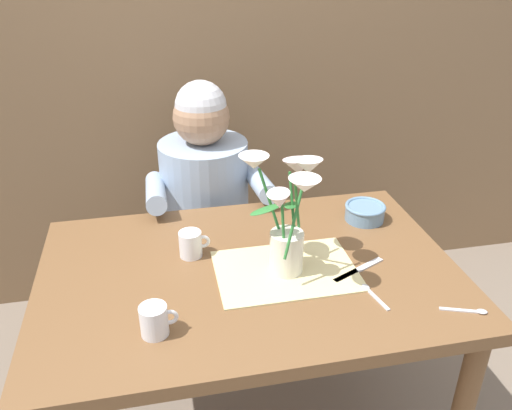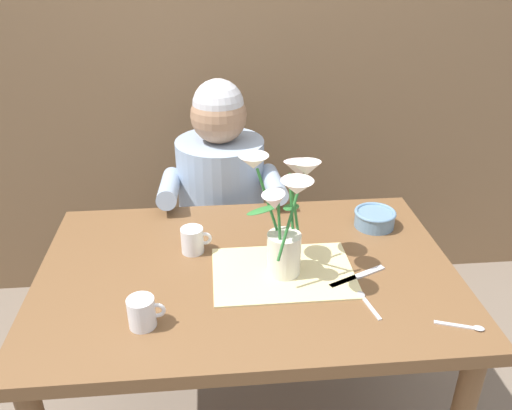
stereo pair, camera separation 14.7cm
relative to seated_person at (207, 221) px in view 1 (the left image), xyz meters
name	(u,v)px [view 1 (the left image)]	position (x,y,z in m)	size (l,w,h in m)	color
wood_panel_backdrop	(200,27)	(0.06, 0.43, 0.69)	(4.00, 0.10, 2.50)	brown
dining_table	(250,296)	(0.06, -0.62, 0.08)	(1.20, 0.80, 0.74)	brown
seated_person	(207,221)	(0.00, 0.00, 0.00)	(0.45, 0.47, 1.14)	#4C4C56
striped_placemat	(286,271)	(0.16, -0.65, 0.18)	(0.40, 0.28, 0.01)	beige
flower_vase	(287,213)	(0.16, -0.64, 0.36)	(0.24, 0.29, 0.34)	silver
ceramic_bowl	(365,212)	(0.49, -0.41, 0.21)	(0.14, 0.14, 0.06)	#6689A8
dinner_knife	(358,270)	(0.36, -0.69, 0.18)	(0.19, 0.02, 0.01)	silver
ceramic_mug	(191,244)	(-0.10, -0.51, 0.22)	(0.09, 0.07, 0.08)	silver
tea_cup	(155,320)	(-0.22, -0.84, 0.22)	(0.09, 0.07, 0.08)	silver
spoon_0	(371,293)	(0.36, -0.80, 0.18)	(0.04, 0.12, 0.01)	silver
spoon_1	(471,311)	(0.58, -0.92, 0.18)	(0.12, 0.05, 0.01)	silver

